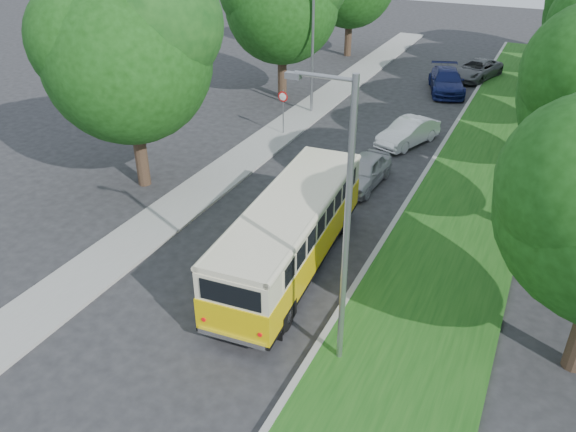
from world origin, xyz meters
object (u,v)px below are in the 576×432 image
at_px(car_white, 408,132).
at_px(car_grey, 476,70).
at_px(car_blue, 447,81).
at_px(lamppost_far, 311,42).
at_px(car_silver, 363,171).
at_px(lamppost_near, 343,223).
at_px(vintage_bus, 291,235).

xyz_separation_m(car_white, car_grey, (1.14, 13.87, 0.01)).
distance_m(car_blue, car_grey, 4.16).
xyz_separation_m(lamppost_far, car_silver, (6.02, -7.85, -3.45)).
relative_size(lamppost_far, car_grey, 1.57).
bearing_deg(lamppost_far, car_white, -19.75).
xyz_separation_m(car_blue, car_grey, (1.25, 3.97, -0.07)).
height_order(lamppost_near, car_blue, lamppost_near).
xyz_separation_m(lamppost_near, car_blue, (-2.45, 26.05, -3.64)).
bearing_deg(vintage_bus, car_blue, 84.44).
relative_size(car_silver, car_blue, 0.77).
distance_m(lamppost_far, car_silver, 10.48).
xyz_separation_m(vintage_bus, car_silver, (0.12, 7.24, -0.69)).
distance_m(vintage_bus, car_silver, 7.27).
bearing_deg(car_silver, vintage_bus, -87.73).
bearing_deg(car_silver, car_grey, 88.28).
relative_size(car_silver, car_grey, 0.82).
height_order(lamppost_near, car_white, lamppost_near).
xyz_separation_m(lamppost_far, vintage_bus, (5.90, -15.09, -2.76)).
distance_m(car_silver, car_blue, 15.41).
distance_m(car_white, car_grey, 13.92).
height_order(lamppost_near, car_grey, lamppost_near).
height_order(car_silver, car_white, car_silver).
bearing_deg(car_white, car_silver, -75.62).
bearing_deg(lamppost_far, car_blue, 49.48).
distance_m(lamppost_near, lamppost_far, 20.53).
relative_size(vintage_bus, car_silver, 2.33).
bearing_deg(car_blue, car_white, -106.49).
height_order(car_silver, car_grey, same).
height_order(lamppost_far, car_silver, lamppost_far).
relative_size(lamppost_near, vintage_bus, 0.88).
bearing_deg(vintage_bus, lamppost_far, 107.20).
bearing_deg(car_blue, lamppost_near, -101.74).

